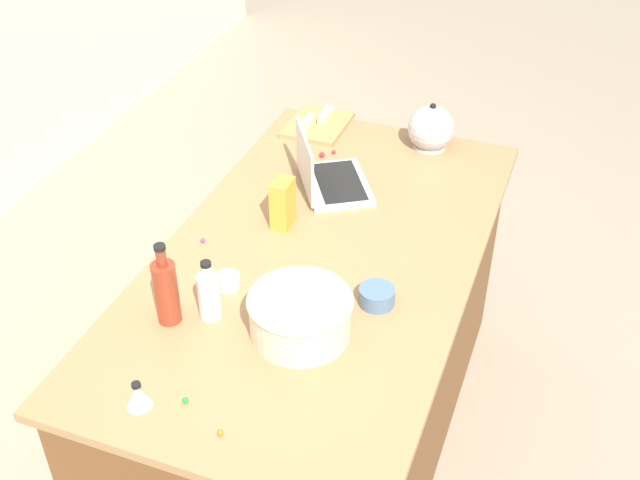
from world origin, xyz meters
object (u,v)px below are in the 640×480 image
kettle (431,128)px  butter_stick_right (308,123)px  ramekin_small (228,281)px  cutting_board (317,125)px  butter_stick_left (326,116)px  laptop (326,176)px  candy_bag (283,203)px  bottle_vinegar (209,295)px  kitchen_timer (138,395)px  mixing_bowl_large (300,315)px  bottle_soy (166,291)px  ramekin_medium (377,296)px

kettle → butter_stick_right: 0.50m
ramekin_small → cutting_board: bearing=5.7°
butter_stick_left → cutting_board: bearing=150.7°
laptop → butter_stick_left: bearing=20.2°
ramekin_small → candy_bag: size_ratio=0.45×
kettle → ramekin_small: kettle is taller
bottle_vinegar → kettle: bearing=-16.5°
kitchen_timer → laptop: bearing=-4.5°
bottle_vinegar → butter_stick_right: bottle_vinegar is taller
mixing_bowl_large → bottle_soy: (-0.08, 0.37, 0.04)m
mixing_bowl_large → candy_bag: 0.54m
laptop → bottle_vinegar: laptop is taller
mixing_bowl_large → butter_stick_left: mixing_bowl_large is taller
laptop → candy_bag: size_ratio=2.24×
cutting_board → kitchen_timer: kitchen_timer is taller
bottle_soy → bottle_vinegar: bottle_soy is taller
mixing_bowl_large → bottle_soy: bearing=102.1°
bottle_soy → butter_stick_right: bottle_soy is taller
kitchen_timer → mixing_bowl_large: bearing=-36.0°
mixing_bowl_large → bottle_vinegar: 0.27m
ramekin_medium → candy_bag: (0.28, 0.42, 0.06)m
bottle_vinegar → kettle: bottle_vinegar is taller
bottle_soy → butter_stick_left: size_ratio=2.42×
candy_bag → laptop: bearing=-11.7°
mixing_bowl_large → ramekin_medium: (0.20, -0.16, -0.04)m
mixing_bowl_large → ramekin_small: size_ratio=3.86×
laptop → ramekin_medium: 0.65m
laptop → ramekin_small: laptop is taller
kettle → butter_stick_right: size_ratio=1.94×
bottle_soy → cutting_board: bearing=0.7°
butter_stick_left → candy_bag: bearing=-171.1°
ramekin_medium → ramekin_small: bearing=100.7°
bottle_vinegar → cutting_board: size_ratio=0.69×
cutting_board → ramekin_medium: size_ratio=2.63×
bottle_vinegar → ramekin_small: 0.15m
bottle_vinegar → butter_stick_left: (1.22, 0.09, -0.04)m
bottle_soy → kettle: bottle_soy is taller
butter_stick_right → kitchen_timer: kitchen_timer is taller
ramekin_medium → kitchen_timer: 0.74m
ramekin_small → butter_stick_left: bearing=4.3°
laptop → candy_bag: (-0.27, 0.06, 0.04)m
kettle → cutting_board: 0.47m
laptop → bottle_vinegar: (-0.76, 0.07, 0.03)m
laptop → bottle_vinegar: 0.77m
butter_stick_left → kitchen_timer: bearing=-177.2°
laptop → mixing_bowl_large: bearing=-165.2°
butter_stick_left → butter_stick_right: 0.10m
butter_stick_right → ramekin_small: bearing=-172.8°
butter_stick_right → candy_bag: bearing=-166.1°
ramekin_small → kitchen_timer: 0.51m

